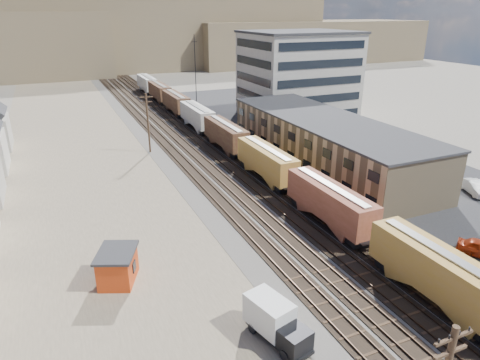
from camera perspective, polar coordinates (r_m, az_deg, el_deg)
name	(u,v)px	position (r m, az deg, el deg)	size (l,w,h in m)	color
ground	(342,266)	(42.22, 13.41, -11.14)	(300.00, 300.00, 0.00)	#6B6356
ballast_bed	(184,135)	(83.87, -7.42, 5.98)	(18.00, 200.00, 0.06)	#4C4742
dirt_yard	(80,165)	(71.22, -20.52, 1.88)	(24.00, 180.00, 0.03)	#6E604B
asphalt_lot	(324,142)	(80.13, 11.15, 5.00)	(26.00, 120.00, 0.04)	#232326
rail_tracks	(182,135)	(83.70, -7.78, 5.99)	(11.40, 200.00, 0.24)	black
freight_train	(210,124)	(80.39, -4.00, 7.46)	(3.00, 119.74, 4.46)	black
warehouse	(325,142)	(67.39, 11.26, 5.05)	(12.40, 40.40, 7.25)	#9E8763
office_tower	(298,75)	(97.74, 7.71, 13.73)	(22.60, 18.60, 18.45)	#9E998E
utility_pole_north	(148,122)	(73.03, -12.18, 7.60)	(2.20, 0.32, 10.00)	#382619
radio_mast	(196,78)	(93.11, -5.93, 13.33)	(1.20, 0.16, 18.00)	black
hills_north	(99,32)	(196.97, -18.28, 18.23)	(265.00, 80.00, 32.00)	brown
box_truck	(275,321)	(32.72, 4.75, -18.25)	(3.34, 5.90, 2.97)	silver
maintenance_shed	(118,266)	(39.82, -16.00, -10.97)	(4.54, 5.03, 3.02)	#C23B12
parked_car_white	(475,188)	(63.95, 28.80, -0.89)	(1.78, 5.11, 1.68)	silver
parked_car_silver	(438,186)	(62.36, 24.86, -0.79)	(2.16, 5.30, 1.54)	#ABACB3
parked_car_blue	(286,120)	(92.26, 6.16, 7.93)	(2.41, 5.23, 1.45)	navy
parked_car_far	(331,124)	(90.47, 11.99, 7.32)	(1.76, 4.39, 1.49)	silver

